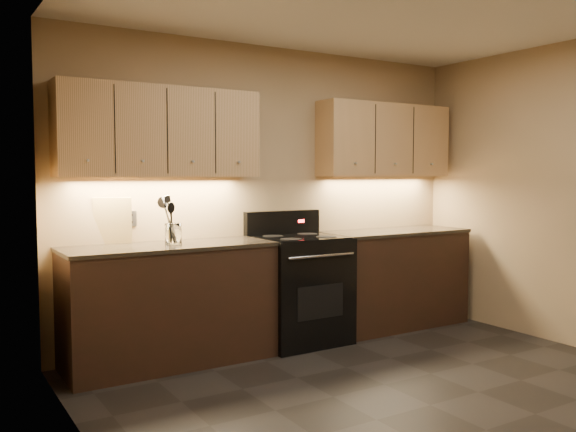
# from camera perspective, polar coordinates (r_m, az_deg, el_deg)

# --- Properties ---
(floor) EXTENTS (4.00, 4.00, 0.00)m
(floor) POSITION_cam_1_polar(r_m,az_deg,el_deg) (4.17, 13.18, -16.85)
(floor) COLOR black
(floor) RESTS_ON ground
(wall_back) EXTENTS (4.00, 0.04, 2.60)m
(wall_back) POSITION_cam_1_polar(r_m,az_deg,el_deg) (5.50, -1.45, 2.16)
(wall_back) COLOR tan
(wall_back) RESTS_ON ground
(wall_left) EXTENTS (0.04, 4.00, 2.60)m
(wall_left) POSITION_cam_1_polar(r_m,az_deg,el_deg) (2.86, -16.08, 0.30)
(wall_left) COLOR tan
(wall_left) RESTS_ON ground
(counter_left) EXTENTS (1.62, 0.62, 0.93)m
(counter_left) POSITION_cam_1_polar(r_m,az_deg,el_deg) (4.86, -11.01, -8.09)
(counter_left) COLOR black
(counter_left) RESTS_ON ground
(counter_right) EXTENTS (1.46, 0.62, 0.93)m
(counter_right) POSITION_cam_1_polar(r_m,az_deg,el_deg) (6.03, 9.81, -5.71)
(counter_right) COLOR black
(counter_right) RESTS_ON ground
(stove) EXTENTS (0.76, 0.68, 1.14)m
(stove) POSITION_cam_1_polar(r_m,az_deg,el_deg) (5.36, 1.03, -6.73)
(stove) COLOR black
(stove) RESTS_ON ground
(upper_cab_left) EXTENTS (1.60, 0.30, 0.70)m
(upper_cab_left) POSITION_cam_1_polar(r_m,az_deg,el_deg) (4.90, -11.84, 7.69)
(upper_cab_left) COLOR tan
(upper_cab_left) RESTS_ON wall_back
(upper_cab_right) EXTENTS (1.44, 0.30, 0.70)m
(upper_cab_right) POSITION_cam_1_polar(r_m,az_deg,el_deg) (6.07, 9.01, 7.00)
(upper_cab_right) COLOR tan
(upper_cab_right) RESTS_ON wall_back
(outlet_plate) EXTENTS (0.08, 0.01, 0.12)m
(outlet_plate) POSITION_cam_1_polar(r_m,az_deg,el_deg) (4.98, -14.46, -0.24)
(outlet_plate) COLOR #B2B5BA
(outlet_plate) RESTS_ON wall_back
(utensil_crock) EXTENTS (0.16, 0.16, 0.16)m
(utensil_crock) POSITION_cam_1_polar(r_m,az_deg,el_deg) (4.81, -10.68, -1.71)
(utensil_crock) COLOR white
(utensil_crock) RESTS_ON counter_left
(cutting_board) EXTENTS (0.29, 0.14, 0.36)m
(cutting_board) POSITION_cam_1_polar(r_m,az_deg,el_deg) (4.91, -16.09, -0.42)
(cutting_board) COLOR tan
(cutting_board) RESTS_ON counter_left
(wooden_spoon) EXTENTS (0.11, 0.15, 0.32)m
(wooden_spoon) POSITION_cam_1_polar(r_m,az_deg,el_deg) (4.78, -11.00, -0.57)
(wooden_spoon) COLOR tan
(wooden_spoon) RESTS_ON utensil_crock
(black_spoon) EXTENTS (0.09, 0.13, 0.32)m
(black_spoon) POSITION_cam_1_polar(r_m,az_deg,el_deg) (4.82, -10.85, -0.54)
(black_spoon) COLOR black
(black_spoon) RESTS_ON utensil_crock
(black_turner) EXTENTS (0.15, 0.19, 0.38)m
(black_turner) POSITION_cam_1_polar(r_m,az_deg,el_deg) (4.77, -10.57, -0.24)
(black_turner) COLOR black
(black_turner) RESTS_ON utensil_crock
(steel_spatula) EXTENTS (0.18, 0.16, 0.41)m
(steel_spatula) POSITION_cam_1_polar(r_m,az_deg,el_deg) (4.82, -10.52, -0.06)
(steel_spatula) COLOR silver
(steel_spatula) RESTS_ON utensil_crock
(steel_skimmer) EXTENTS (0.21, 0.10, 0.36)m
(steel_skimmer) POSITION_cam_1_polar(r_m,az_deg,el_deg) (4.79, -10.40, -0.31)
(steel_skimmer) COLOR silver
(steel_skimmer) RESTS_ON utensil_crock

